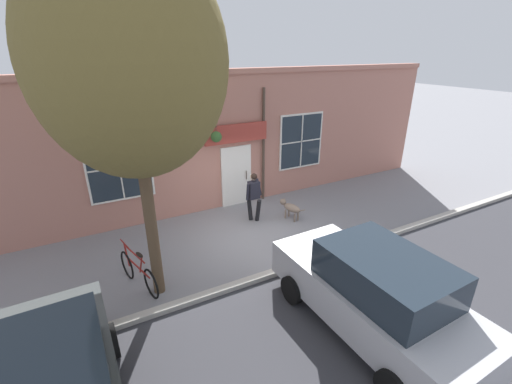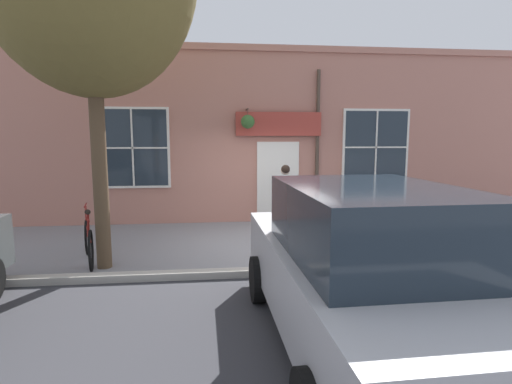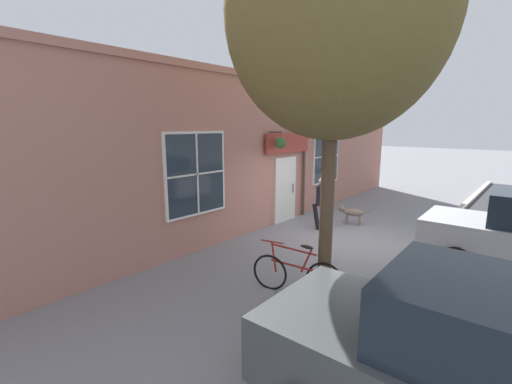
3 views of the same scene
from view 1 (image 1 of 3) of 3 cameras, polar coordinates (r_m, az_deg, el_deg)
The scene contains 8 objects.
ground_plane at distance 10.19m, azimuth -1.15°, elevation -7.16°, with size 90.00×90.00×0.00m, color gray.
storefront_facade at distance 11.33m, azimuth -6.63°, elevation 8.25°, with size 0.95×18.00×4.52m.
pedestrian_walking at distance 10.62m, azimuth -0.37°, elevation -0.16°, with size 0.56×0.55×1.60m.
dog_on_leash at distance 11.00m, azimuth 5.76°, elevation -2.55°, with size 1.03×0.44×0.62m.
street_tree_by_curb at distance 6.66m, azimuth -20.06°, elevation 19.30°, with size 3.77×3.39×6.98m.
leaning_bicycle at distance 8.45m, azimuth -19.03°, elevation -12.53°, with size 1.68×0.54×1.00m.
parked_car_mid_block at distance 7.03m, azimuth 19.18°, elevation -15.51°, with size 4.34×2.02×1.75m.
fire_hydrant at distance 7.96m, azimuth -32.57°, elevation -17.62°, with size 0.34×0.20×0.77m.
Camera 1 is at (7.87, -3.98, 5.10)m, focal length 24.00 mm.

